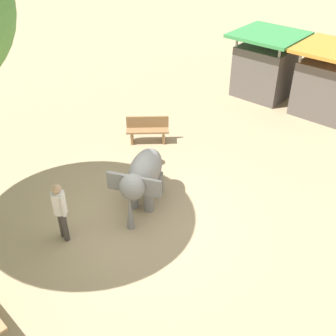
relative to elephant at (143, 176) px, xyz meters
name	(u,v)px	position (x,y,z in m)	size (l,w,h in m)	color
ground_plane	(141,220)	(0.39, -0.53, -0.92)	(60.00, 60.00, 0.00)	tan
elephant	(143,176)	(0.00, 0.00, 0.00)	(1.67, 2.06, 1.45)	slate
person_handler	(60,208)	(-0.58, -2.21, 0.02)	(0.50, 0.32, 1.62)	#3F3833
wooden_bench	(148,129)	(-2.15, 2.51, -0.45)	(1.31, 1.23, 0.88)	olive
market_stall_green	(265,68)	(-1.11, 8.29, 0.21)	(2.50, 2.50, 2.52)	#59514C
market_stall_orange	(328,85)	(1.49, 8.29, 0.21)	(2.50, 2.50, 2.52)	#59514C
feed_bucket	(153,159)	(-1.11, 1.63, -0.76)	(0.36, 0.36, 0.32)	gray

